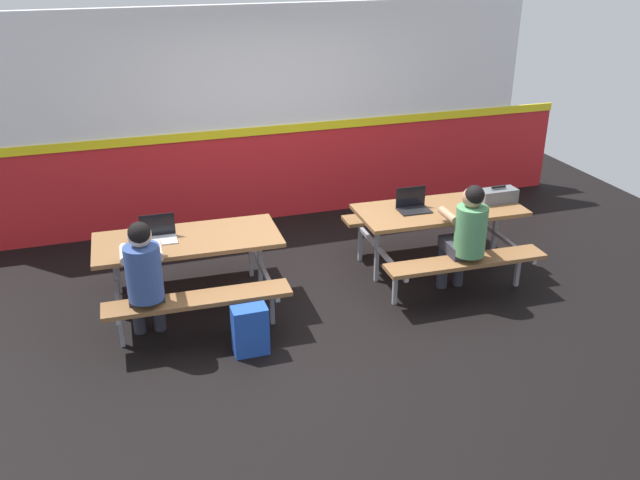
{
  "coord_description": "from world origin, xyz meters",
  "views": [
    {
      "loc": [
        -1.9,
        -5.57,
        3.31
      ],
      "look_at": [
        0.0,
        0.23,
        0.55
      ],
      "focal_mm": 38.08,
      "sensor_mm": 36.0,
      "label": 1
    }
  ],
  "objects_px": {
    "student_further": "(466,232)",
    "picnic_table_left": "(189,254)",
    "picnic_table_right": "(439,223)",
    "student_nearer": "(144,273)",
    "toolbox_grey": "(498,195)",
    "laptop_dark": "(413,206)",
    "laptop_silver": "(159,235)",
    "backpack_dark": "(250,330)"
  },
  "relations": [
    {
      "from": "picnic_table_right",
      "to": "picnic_table_left",
      "type": "bearing_deg",
      "value": 178.74
    },
    {
      "from": "laptop_silver",
      "to": "laptop_dark",
      "type": "bearing_deg",
      "value": -1.25
    },
    {
      "from": "student_further",
      "to": "toolbox_grey",
      "type": "xyz_separation_m",
      "value": [
        0.66,
        0.54,
        0.1
      ]
    },
    {
      "from": "picnic_table_right",
      "to": "toolbox_grey",
      "type": "height_order",
      "value": "toolbox_grey"
    },
    {
      "from": "picnic_table_left",
      "to": "student_nearer",
      "type": "height_order",
      "value": "student_nearer"
    },
    {
      "from": "laptop_silver",
      "to": "picnic_table_left",
      "type": "bearing_deg",
      "value": -10.19
    },
    {
      "from": "picnic_table_right",
      "to": "student_nearer",
      "type": "height_order",
      "value": "student_nearer"
    },
    {
      "from": "student_further",
      "to": "laptop_dark",
      "type": "height_order",
      "value": "student_further"
    },
    {
      "from": "student_nearer",
      "to": "picnic_table_left",
      "type": "bearing_deg",
      "value": 50.78
    },
    {
      "from": "picnic_table_left",
      "to": "laptop_dark",
      "type": "xyz_separation_m",
      "value": [
        2.29,
        -0.01,
        0.21
      ]
    },
    {
      "from": "backpack_dark",
      "to": "student_nearer",
      "type": "bearing_deg",
      "value": 154.58
    },
    {
      "from": "backpack_dark",
      "to": "toolbox_grey",
      "type": "bearing_deg",
      "value": 16.46
    },
    {
      "from": "student_nearer",
      "to": "backpack_dark",
      "type": "distance_m",
      "value": 1.02
    },
    {
      "from": "picnic_table_right",
      "to": "student_further",
      "type": "xyz_separation_m",
      "value": [
        -0.0,
        -0.56,
        0.13
      ]
    },
    {
      "from": "laptop_dark",
      "to": "picnic_table_left",
      "type": "bearing_deg",
      "value": 179.74
    },
    {
      "from": "picnic_table_left",
      "to": "picnic_table_right",
      "type": "distance_m",
      "value": 2.57
    },
    {
      "from": "laptop_silver",
      "to": "toolbox_grey",
      "type": "bearing_deg",
      "value": -2.02
    },
    {
      "from": "picnic_table_right",
      "to": "toolbox_grey",
      "type": "distance_m",
      "value": 0.7
    },
    {
      "from": "student_nearer",
      "to": "backpack_dark",
      "type": "bearing_deg",
      "value": -25.42
    },
    {
      "from": "student_nearer",
      "to": "laptop_dark",
      "type": "xyz_separation_m",
      "value": [
        2.73,
        0.53,
        0.08
      ]
    },
    {
      "from": "picnic_table_right",
      "to": "student_further",
      "type": "distance_m",
      "value": 0.57
    },
    {
      "from": "picnic_table_right",
      "to": "student_nearer",
      "type": "bearing_deg",
      "value": -170.84
    },
    {
      "from": "student_nearer",
      "to": "picnic_table_right",
      "type": "bearing_deg",
      "value": 9.16
    },
    {
      "from": "toolbox_grey",
      "to": "backpack_dark",
      "type": "height_order",
      "value": "toolbox_grey"
    },
    {
      "from": "student_nearer",
      "to": "laptop_silver",
      "type": "xyz_separation_m",
      "value": [
        0.19,
        0.59,
        0.08
      ]
    },
    {
      "from": "student_further",
      "to": "laptop_silver",
      "type": "bearing_deg",
      "value": 166.87
    },
    {
      "from": "laptop_silver",
      "to": "toolbox_grey",
      "type": "height_order",
      "value": "laptop_silver"
    },
    {
      "from": "student_nearer",
      "to": "toolbox_grey",
      "type": "bearing_deg",
      "value": 7.22
    },
    {
      "from": "student_further",
      "to": "laptop_dark",
      "type": "distance_m",
      "value": 0.67
    },
    {
      "from": "picnic_table_left",
      "to": "student_nearer",
      "type": "distance_m",
      "value": 0.71
    },
    {
      "from": "student_further",
      "to": "student_nearer",
      "type": "bearing_deg",
      "value": 178.66
    },
    {
      "from": "laptop_dark",
      "to": "toolbox_grey",
      "type": "distance_m",
      "value": 0.95
    },
    {
      "from": "student_further",
      "to": "toolbox_grey",
      "type": "bearing_deg",
      "value": 39.05
    },
    {
      "from": "picnic_table_left",
      "to": "laptop_silver",
      "type": "height_order",
      "value": "laptop_silver"
    },
    {
      "from": "student_further",
      "to": "picnic_table_left",
      "type": "bearing_deg",
      "value": 166.58
    },
    {
      "from": "picnic_table_left",
      "to": "student_nearer",
      "type": "bearing_deg",
      "value": -129.22
    },
    {
      "from": "toolbox_grey",
      "to": "laptop_silver",
      "type": "bearing_deg",
      "value": 177.98
    },
    {
      "from": "picnic_table_right",
      "to": "laptop_silver",
      "type": "height_order",
      "value": "laptop_silver"
    },
    {
      "from": "picnic_table_left",
      "to": "student_nearer",
      "type": "xyz_separation_m",
      "value": [
        -0.44,
        -0.54,
        0.13
      ]
    },
    {
      "from": "picnic_table_right",
      "to": "laptop_silver",
      "type": "xyz_separation_m",
      "value": [
        -2.83,
        0.1,
        0.21
      ]
    },
    {
      "from": "picnic_table_left",
      "to": "student_further",
      "type": "xyz_separation_m",
      "value": [
        2.57,
        -0.61,
        0.13
      ]
    },
    {
      "from": "picnic_table_right",
      "to": "laptop_dark",
      "type": "bearing_deg",
      "value": 170.69
    }
  ]
}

